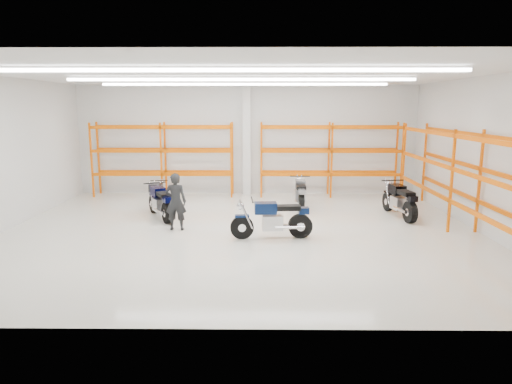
{
  "coord_description": "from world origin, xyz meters",
  "views": [
    {
      "loc": [
        0.58,
        -13.0,
        3.65
      ],
      "look_at": [
        0.44,
        0.5,
        1.09
      ],
      "focal_mm": 32.0,
      "sensor_mm": 36.0,
      "label": 1
    }
  ],
  "objects_px": {
    "motorcycle_back_a": "(157,195)",
    "standing_man": "(176,202)",
    "motorcycle_back_d": "(400,201)",
    "structural_column": "(247,140)",
    "motorcycle_main": "(275,220)",
    "motorcycle_back_b": "(161,203)",
    "motorcycle_back_c": "(300,194)"
  },
  "relations": [
    {
      "from": "motorcycle_main",
      "to": "motorcycle_back_d",
      "type": "distance_m",
      "value": 4.88
    },
    {
      "from": "motorcycle_back_a",
      "to": "standing_man",
      "type": "relative_size",
      "value": 1.16
    },
    {
      "from": "motorcycle_main",
      "to": "motorcycle_back_c",
      "type": "relative_size",
      "value": 1.03
    },
    {
      "from": "motorcycle_back_d",
      "to": "motorcycle_main",
      "type": "bearing_deg",
      "value": -149.56
    },
    {
      "from": "motorcycle_back_c",
      "to": "motorcycle_back_d",
      "type": "relative_size",
      "value": 0.94
    },
    {
      "from": "motorcycle_back_a",
      "to": "motorcycle_back_b",
      "type": "relative_size",
      "value": 0.97
    },
    {
      "from": "motorcycle_back_a",
      "to": "standing_man",
      "type": "height_order",
      "value": "standing_man"
    },
    {
      "from": "motorcycle_back_b",
      "to": "motorcycle_back_c",
      "type": "relative_size",
      "value": 0.93
    },
    {
      "from": "motorcycle_main",
      "to": "motorcycle_back_b",
      "type": "relative_size",
      "value": 1.12
    },
    {
      "from": "motorcycle_back_b",
      "to": "standing_man",
      "type": "distance_m",
      "value": 1.6
    },
    {
      "from": "motorcycle_back_b",
      "to": "standing_man",
      "type": "bearing_deg",
      "value": -60.96
    },
    {
      "from": "motorcycle_main",
      "to": "standing_man",
      "type": "xyz_separation_m",
      "value": [
        -2.92,
        0.86,
        0.33
      ]
    },
    {
      "from": "motorcycle_back_c",
      "to": "motorcycle_back_b",
      "type": "bearing_deg",
      "value": -161.27
    },
    {
      "from": "motorcycle_back_a",
      "to": "motorcycle_back_d",
      "type": "bearing_deg",
      "value": -8.41
    },
    {
      "from": "motorcycle_main",
      "to": "motorcycle_back_c",
      "type": "distance_m",
      "value": 3.96
    },
    {
      "from": "motorcycle_back_a",
      "to": "standing_man",
      "type": "bearing_deg",
      "value": -66.91
    },
    {
      "from": "motorcycle_back_a",
      "to": "motorcycle_back_d",
      "type": "height_order",
      "value": "motorcycle_back_d"
    },
    {
      "from": "motorcycle_main",
      "to": "motorcycle_back_b",
      "type": "bearing_deg",
      "value": 148.79
    },
    {
      "from": "motorcycle_main",
      "to": "motorcycle_back_a",
      "type": "bearing_deg",
      "value": 138.15
    },
    {
      "from": "motorcycle_main",
      "to": "motorcycle_back_c",
      "type": "xyz_separation_m",
      "value": [
        1.03,
        3.83,
        -0.02
      ]
    },
    {
      "from": "standing_man",
      "to": "motorcycle_back_d",
      "type": "bearing_deg",
      "value": -166.23
    },
    {
      "from": "motorcycle_main",
      "to": "motorcycle_back_a",
      "type": "xyz_separation_m",
      "value": [
        -4.13,
        3.7,
        -0.04
      ]
    },
    {
      "from": "motorcycle_back_d",
      "to": "structural_column",
      "type": "bearing_deg",
      "value": 142.09
    },
    {
      "from": "motorcycle_back_a",
      "to": "motorcycle_back_b",
      "type": "distance_m",
      "value": 1.54
    },
    {
      "from": "motorcycle_back_a",
      "to": "structural_column",
      "type": "relative_size",
      "value": 0.44
    },
    {
      "from": "motorcycle_back_d",
      "to": "structural_column",
      "type": "height_order",
      "value": "structural_column"
    },
    {
      "from": "structural_column",
      "to": "motorcycle_main",
      "type": "bearing_deg",
      "value": -81.39
    },
    {
      "from": "standing_man",
      "to": "motorcycle_back_b",
      "type": "bearing_deg",
      "value": -59.87
    },
    {
      "from": "motorcycle_back_b",
      "to": "motorcycle_back_d",
      "type": "relative_size",
      "value": 0.87
    },
    {
      "from": "motorcycle_back_c",
      "to": "structural_column",
      "type": "height_order",
      "value": "structural_column"
    },
    {
      "from": "motorcycle_back_c",
      "to": "standing_man",
      "type": "relative_size",
      "value": 1.3
    },
    {
      "from": "motorcycle_back_d",
      "to": "structural_column",
      "type": "xyz_separation_m",
      "value": [
        -5.19,
        4.04,
        1.71
      ]
    }
  ]
}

